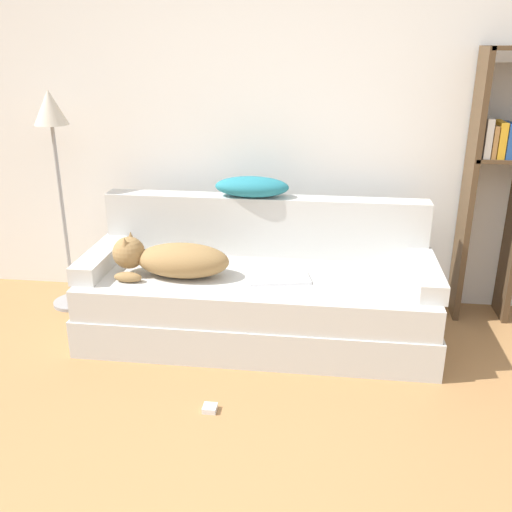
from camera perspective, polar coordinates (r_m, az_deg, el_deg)
name	(u,v)px	position (r m, az deg, el deg)	size (l,w,h in m)	color
wall_back	(266,103)	(3.85, 1.04, 15.09)	(7.60, 0.06, 2.70)	white
couch	(258,306)	(3.51, 0.20, -4.99)	(2.10, 0.83, 0.42)	silver
couch_backrest	(265,226)	(3.68, 0.87, 3.05)	(2.06, 0.15, 0.39)	silver
couch_arm_left	(101,258)	(3.64, -15.22, -0.22)	(0.15, 0.64, 0.11)	silver
couch_arm_right	(425,274)	(3.43, 16.59, -1.70)	(0.15, 0.64, 0.11)	silver
dog	(171,259)	(3.39, -8.49, -0.29)	(0.70, 0.30, 0.25)	olive
laptop	(279,278)	(3.34, 2.30, -2.21)	(0.39, 0.27, 0.02)	silver
throw_pillow	(252,187)	(3.61, -0.41, 6.94)	(0.47, 0.22, 0.13)	teal
bookshelf	(495,175)	(3.85, 22.83, 7.46)	(0.34, 0.26, 1.70)	#4C3823
floor_lamp	(55,147)	(3.89, -19.49, 10.27)	(0.28, 0.28, 1.45)	gray
power_adapter	(210,408)	(2.95, -4.64, -14.94)	(0.07, 0.07, 0.03)	silver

